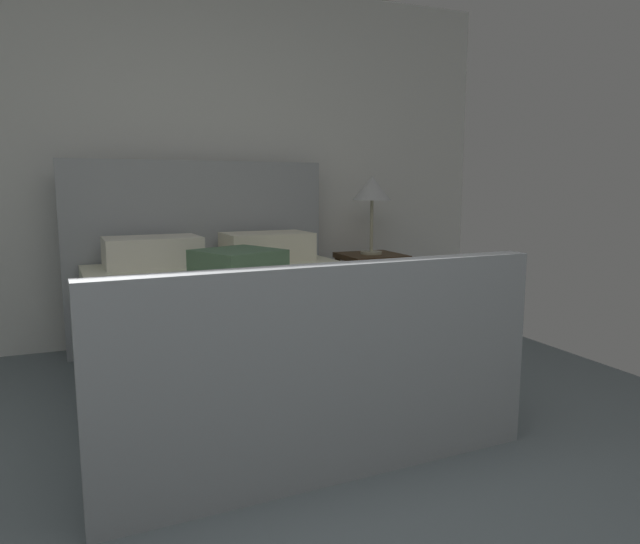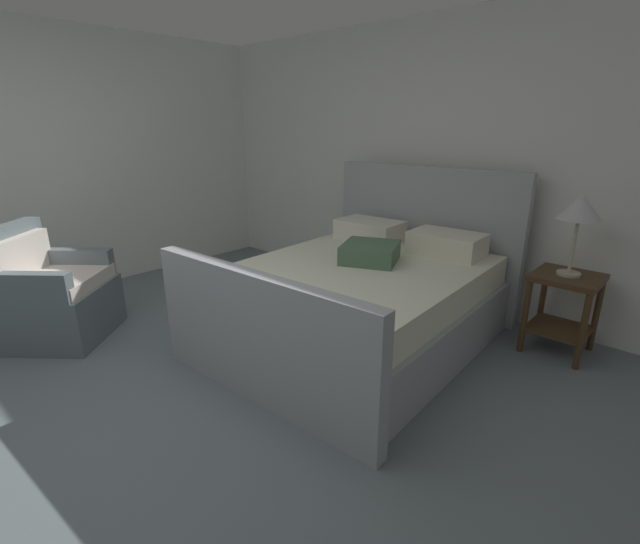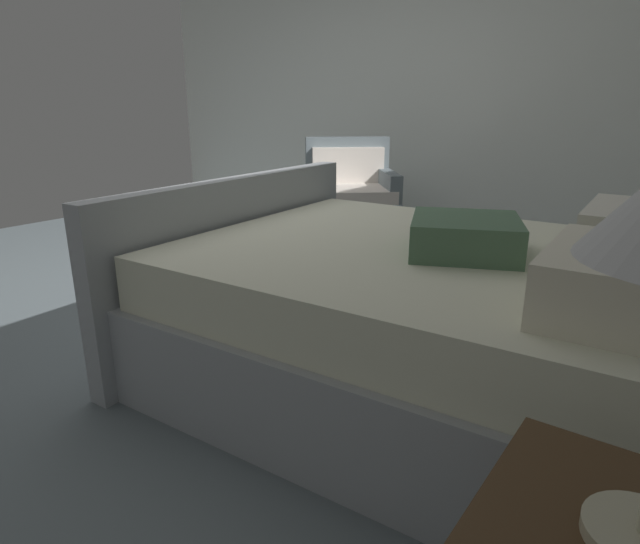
# 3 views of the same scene
# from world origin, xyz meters

# --- Properties ---
(wall_back) EXTENTS (5.15, 0.12, 2.52)m
(wall_back) POSITION_xyz_m (0.00, 3.02, 1.26)
(wall_back) COLOR white
(wall_back) RESTS_ON ground
(bed) EXTENTS (1.86, 2.24, 1.27)m
(bed) POSITION_xyz_m (0.33, 1.79, 0.36)
(bed) COLOR #9FA5AA
(bed) RESTS_ON ground
(nightstand_right) EXTENTS (0.44, 0.44, 0.60)m
(nightstand_right) POSITION_xyz_m (1.53, 2.62, 0.40)
(nightstand_right) COLOR #46301B
(nightstand_right) RESTS_ON ground
(table_lamp_right) EXTENTS (0.29, 0.29, 0.58)m
(table_lamp_right) POSITION_xyz_m (1.53, 2.62, 1.07)
(table_lamp_right) COLOR #B7B293
(table_lamp_right) RESTS_ON nightstand_right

